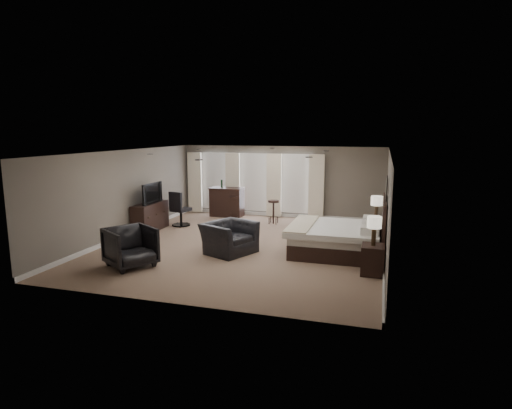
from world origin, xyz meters
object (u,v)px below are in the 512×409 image
(bed, at_px, (339,225))
(desk_chair, at_px, (181,209))
(armchair_far, at_px, (130,245))
(bar_counter, at_px, (227,202))
(bar_stool_right, at_px, (273,212))
(dresser, at_px, (150,217))
(nightstand_near, at_px, (373,260))
(lamp_near, at_px, (374,231))
(lamp_far, at_px, (376,208))
(nightstand_far, at_px, (375,231))
(tv, at_px, (150,201))
(armchair_near, at_px, (229,232))
(bar_stool_left, at_px, (235,207))

(bed, distance_m, desk_chair, 5.68)
(desk_chair, bearing_deg, armchair_far, 116.24)
(bar_counter, bearing_deg, bar_stool_right, -21.26)
(dresser, bearing_deg, desk_chair, 55.18)
(nightstand_near, distance_m, desk_chair, 7.07)
(lamp_near, xyz_separation_m, bar_stool_right, (-3.41, 4.44, -0.58))
(lamp_far, bearing_deg, desk_chair, 177.16)
(nightstand_far, xyz_separation_m, tv, (-6.92, -0.59, 0.64))
(bar_counter, distance_m, desk_chair, 2.19)
(desk_chair, bearing_deg, nightstand_near, 168.26)
(bed, distance_m, bar_counter, 5.87)
(armchair_near, relative_size, bar_stool_right, 1.54)
(nightstand_far, distance_m, lamp_far, 0.67)
(armchair_far, xyz_separation_m, bar_stool_left, (0.46, 6.08, -0.12))
(nightstand_far, bearing_deg, armchair_near, -148.49)
(lamp_near, height_order, bar_stool_right, lamp_near)
(nightstand_far, bearing_deg, bed, -121.54)
(nightstand_near, xyz_separation_m, desk_chair, (-6.29, 3.21, 0.26))
(nightstand_near, relative_size, armchair_near, 0.53)
(armchair_far, distance_m, bar_stool_left, 6.09)
(lamp_near, distance_m, lamp_far, 2.90)
(bed, xyz_separation_m, armchair_far, (-4.57, -2.52, -0.22))
(desk_chair, bearing_deg, bar_stool_left, -110.41)
(bar_stool_right, bearing_deg, lamp_far, -24.26)
(lamp_near, bearing_deg, bar_stool_left, 135.00)
(lamp_far, height_order, tv, lamp_far)
(dresser, relative_size, desk_chair, 1.30)
(bed, height_order, tv, bed)
(nightstand_far, relative_size, bar_stool_right, 0.81)
(nightstand_far, xyz_separation_m, desk_chair, (-6.29, 0.31, 0.26))
(bar_counter, distance_m, bar_stool_right, 2.13)
(lamp_near, bearing_deg, nightstand_near, 0.00)
(bar_stool_left, bearing_deg, desk_chair, -125.72)
(dresser, xyz_separation_m, bar_counter, (1.53, 2.90, 0.09))
(armchair_near, height_order, desk_chair, desk_chair)
(nightstand_far, xyz_separation_m, dresser, (-6.92, -0.59, 0.12))
(armchair_far, relative_size, bar_counter, 0.84)
(nightstand_near, distance_m, lamp_near, 0.66)
(nightstand_near, bearing_deg, bar_stool_left, 135.00)
(lamp_far, xyz_separation_m, bar_stool_right, (-3.41, 1.54, -0.59))
(lamp_near, bearing_deg, bed, 121.54)
(tv, height_order, bar_stool_right, tv)
(bed, height_order, desk_chair, bed)
(tv, bearing_deg, bar_stool_right, -58.81)
(tv, relative_size, desk_chair, 0.95)
(nightstand_near, distance_m, bar_stool_right, 5.59)
(bar_stool_left, bearing_deg, dresser, -125.42)
(bed, xyz_separation_m, dresser, (-6.03, 0.86, -0.30))
(nightstand_near, xyz_separation_m, tv, (-6.92, 2.31, 0.64))
(bed, height_order, nightstand_near, bed)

